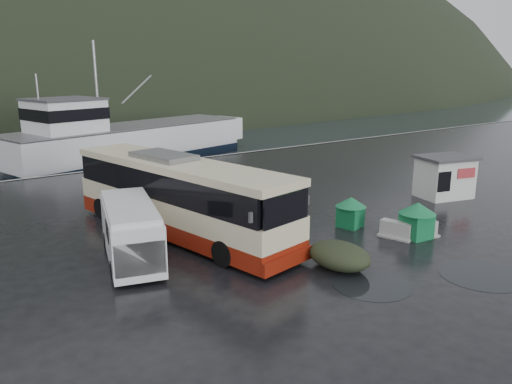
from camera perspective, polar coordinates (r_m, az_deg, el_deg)
ground at (r=22.45m, az=5.70°, el=-5.19°), size 160.00×160.00×0.00m
quay_edge at (r=39.21m, az=-13.92°, el=2.89°), size 160.00×0.60×1.50m
coach_bus at (r=23.05m, az=-8.60°, el=-4.77°), size 5.51×13.18×3.63m
white_van at (r=20.47m, az=-13.93°, el=-7.53°), size 3.34×5.92×2.34m
waste_bin_left at (r=23.45m, az=17.75°, el=-4.97°), size 1.28×1.28×1.62m
waste_bin_right at (r=24.23m, az=10.67°, el=-3.90°), size 1.27×1.27×1.45m
dome_tent at (r=19.37m, az=9.44°, el=-8.57°), size 2.16×2.79×1.01m
ticket_kiosk at (r=31.09m, az=20.55°, el=-0.53°), size 3.57×3.04×2.41m
jersey_barrier_a at (r=23.19m, az=15.66°, el=-5.03°), size 1.10×1.63×0.74m
jersey_barrier_b at (r=24.10m, az=18.47°, el=-4.51°), size 1.05×1.62×0.75m
fishing_trawler at (r=48.54m, az=-14.11°, el=5.01°), size 28.15×12.66×11.01m
puddles at (r=19.24m, az=19.52°, el=-9.38°), size 6.79×4.69×0.01m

